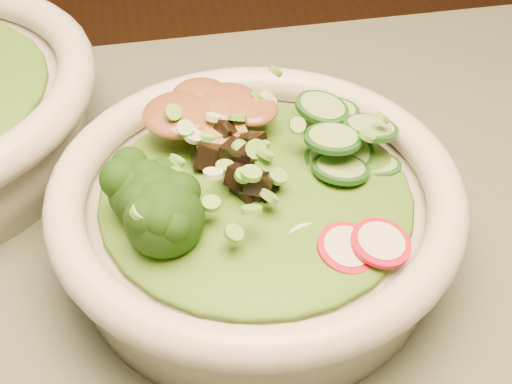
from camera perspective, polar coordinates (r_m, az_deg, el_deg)
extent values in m
cylinder|color=black|center=(1.05, 18.60, -6.23)|extent=(0.06, 0.06, 0.72)
cylinder|color=beige|center=(0.47, 0.00, -2.89)|extent=(0.24, 0.24, 0.05)
torus|color=beige|center=(0.45, 0.00, 0.08)|extent=(0.27, 0.27, 0.03)
ellipsoid|color=#2F6314|center=(0.45, 0.00, 0.09)|extent=(0.20, 0.20, 0.02)
ellipsoid|color=brown|center=(0.48, -4.41, 6.39)|extent=(0.07, 0.06, 0.02)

